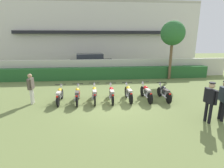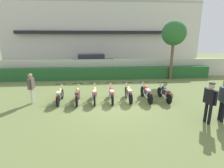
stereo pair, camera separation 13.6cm
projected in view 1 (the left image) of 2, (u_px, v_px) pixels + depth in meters
ground at (114, 104)px, 9.62m from camera, size 60.00×60.00×0.00m
building at (101, 35)px, 23.93m from camera, size 23.93×6.50×7.78m
compound_wall at (105, 68)px, 15.98m from camera, size 22.73×0.30×1.63m
hedge_row at (106, 73)px, 15.38m from camera, size 18.18×0.70×1.03m
parked_car at (91, 63)px, 18.75m from camera, size 4.63×2.37×1.89m
tree_near_inspector at (173, 34)px, 14.57m from camera, size 1.98×1.98×4.86m
motorcycle_in_row_0 at (60, 95)px, 9.80m from camera, size 0.60×1.82×0.95m
motorcycle_in_row_1 at (78, 95)px, 9.80m from camera, size 0.60×1.93×0.97m
motorcycle_in_row_2 at (95, 94)px, 9.97m from camera, size 0.60×1.95×0.98m
motorcycle_in_row_3 at (112, 93)px, 10.05m from camera, size 0.60×1.93×0.95m
motorcycle_in_row_4 at (129, 93)px, 10.13m from camera, size 0.60×1.85×0.98m
motorcycle_in_row_5 at (146, 92)px, 10.20m from camera, size 0.60×1.98×0.98m
motorcycle_in_row_6 at (164, 92)px, 10.23m from camera, size 0.60×1.82×0.95m
inspector_person at (31, 86)px, 9.51m from camera, size 0.22×0.67×1.67m
officer_0 at (210, 99)px, 7.34m from camera, size 0.30×0.69×1.76m
officer_1 at (224, 97)px, 7.53m from camera, size 0.30×0.69×1.76m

